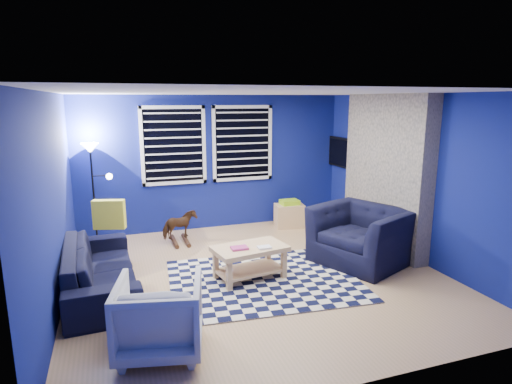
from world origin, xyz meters
TOP-DOWN VIEW (x-y plane):
  - floor at (0.00, 0.00)m, footprint 5.00×5.00m
  - ceiling at (0.00, 0.00)m, footprint 5.00×5.00m
  - wall_back at (0.00, 2.50)m, footprint 5.00×0.00m
  - wall_left at (-2.50, 0.00)m, footprint 0.00×5.00m
  - wall_right at (2.50, 0.00)m, footprint 0.00×5.00m
  - fireplace at (2.36, 0.50)m, footprint 0.65×2.00m
  - window_left at (-0.75, 2.46)m, footprint 1.17×0.06m
  - window_right at (0.55, 2.46)m, footprint 1.17×0.06m
  - tv at (2.45, 2.00)m, footprint 0.07×1.00m
  - rug at (0.02, -0.19)m, footprint 2.66×2.20m
  - sofa at (-2.06, 0.17)m, footprint 2.17×0.93m
  - armchair_big at (1.63, -0.02)m, footprint 1.64×1.55m
  - armchair_bent at (-1.49, -1.43)m, footprint 0.96×0.97m
  - rocking_horse at (-0.80, 1.75)m, footprint 0.45×0.63m
  - coffee_table at (-0.14, -0.07)m, footprint 1.05×0.72m
  - cabinet at (1.34, 2.02)m, footprint 0.58×0.43m
  - floor_lamp at (-2.13, 2.25)m, footprint 0.47×0.29m
  - throw_pillow at (-1.91, 0.87)m, footprint 0.45×0.25m

SIDE VIEW (x-z plane):
  - floor at x=0.00m, z-range 0.00..0.00m
  - rug at x=0.02m, z-range 0.00..0.02m
  - cabinet at x=1.34m, z-range -0.03..0.51m
  - sofa at x=-2.06m, z-range 0.00..0.62m
  - rocking_horse at x=-0.80m, z-range 0.07..0.56m
  - coffee_table at x=-0.14m, z-range 0.09..0.58m
  - armchair_bent at x=-1.49m, z-range 0.00..0.74m
  - armchair_big at x=1.63m, z-range 0.00..0.84m
  - throw_pillow at x=-1.91m, z-range 0.62..1.04m
  - fireplace at x=2.36m, z-range -0.05..2.45m
  - wall_back at x=0.00m, z-range -1.25..3.75m
  - wall_left at x=-2.50m, z-range -1.25..3.75m
  - wall_right at x=2.50m, z-range -1.25..3.75m
  - tv at x=2.45m, z-range 1.11..1.69m
  - floor_lamp at x=-2.13m, z-range 0.55..2.26m
  - window_left at x=-0.75m, z-range 0.89..2.31m
  - window_right at x=0.55m, z-range 0.89..2.31m
  - ceiling at x=0.00m, z-range 2.50..2.50m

